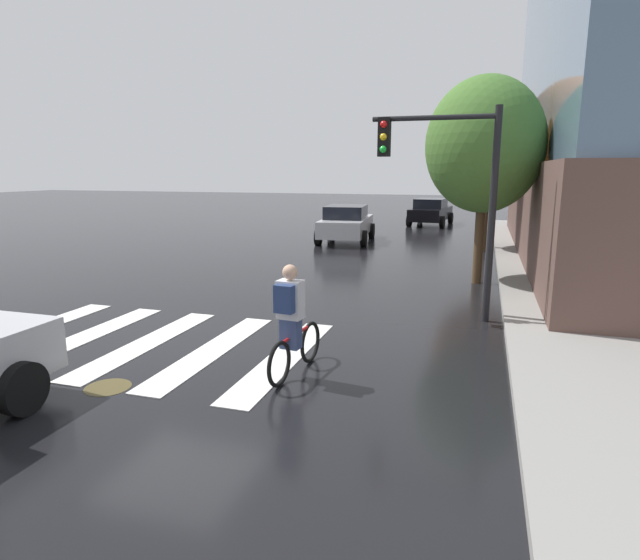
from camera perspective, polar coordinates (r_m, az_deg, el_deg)
The scene contains 10 objects.
ground_plane at distance 9.55m, azimuth -15.42°, elevation -6.93°, with size 120.00×120.00×0.00m, color black.
crosswalk_stripes at distance 9.86m, azimuth -18.21°, elevation -6.48°, with size 5.73×3.92×0.01m.
manhole_cover at distance 8.13m, azimuth -22.00°, elevation -10.71°, with size 0.64×0.64×0.01m, color #473D1E.
sedan_mid at distance 22.64m, azimuth 2.87°, elevation 6.19°, with size 2.41×4.60×1.54m.
sedan_far at distance 30.25m, azimuth 11.91°, elevation 7.29°, with size 2.33×4.40×1.47m.
cyclist at distance 7.67m, azimuth -3.10°, elevation -4.51°, with size 0.38×1.71×1.69m.
traffic_light_near at distance 10.82m, azimuth 13.94°, elevation 10.73°, with size 2.47×0.28×4.20m.
fire_hydrant at distance 13.80m, azimuth 23.68°, elevation 0.49°, with size 0.33×0.22×0.78m.
street_tree_near at distance 14.62m, azimuth 17.41°, elevation 13.74°, with size 3.02×3.02×5.38m.
street_tree_mid at distance 20.79m, azimuth 17.91°, elevation 14.42°, with size 3.46×3.46×6.15m.
Camera 1 is at (4.98, -7.59, 2.99)m, focal length 29.53 mm.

